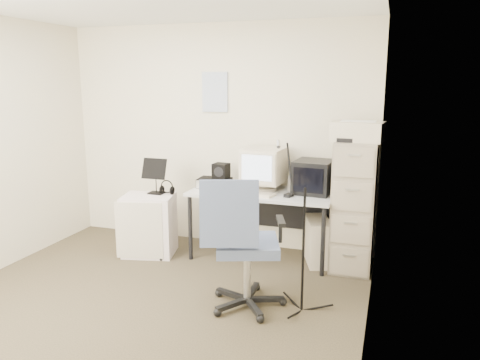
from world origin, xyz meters
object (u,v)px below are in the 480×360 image
(filing_cabinet, at_px, (354,205))
(side_cart, at_px, (149,225))
(desk, at_px, (262,225))
(office_chair, at_px, (247,243))

(filing_cabinet, distance_m, side_cart, 2.19)
(filing_cabinet, relative_size, desk, 0.87)
(office_chair, relative_size, side_cart, 1.71)
(filing_cabinet, xyz_separation_m, office_chair, (-0.76, -1.16, -0.08))
(filing_cabinet, bearing_deg, desk, -178.19)
(desk, height_order, office_chair, office_chair)
(office_chair, distance_m, side_cart, 1.64)
(office_chair, xyz_separation_m, side_cart, (-1.39, 0.84, -0.24))
(side_cart, bearing_deg, desk, 0.48)
(filing_cabinet, distance_m, desk, 0.99)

